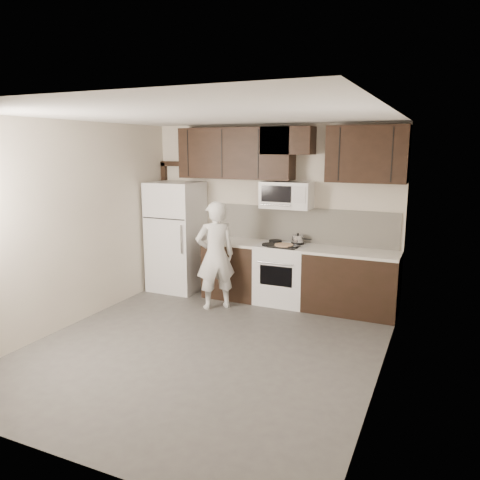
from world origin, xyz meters
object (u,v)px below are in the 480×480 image
Objects in this scene: person at (215,256)px; microwave at (287,195)px; refrigerator at (176,237)px; stove at (283,274)px.

microwave is at bearing -179.33° from person.
stove is at bearing 1.51° from refrigerator.
microwave is 0.47× the size of person.
person is at bearing -29.64° from refrigerator.
refrigerator is 1.12× the size of person.
person is at bearing -137.68° from microwave.
microwave is at bearing 5.15° from refrigerator.
person is (-0.82, -0.75, -0.85)m from microwave.
stove is 0.52× the size of refrigerator.
microwave is 2.00m from refrigerator.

